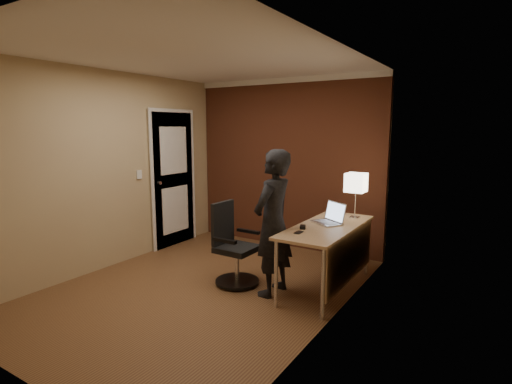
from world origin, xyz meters
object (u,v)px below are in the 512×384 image
at_px(desk_lamp, 356,183).
at_px(office_chair, 233,249).
at_px(mouse, 303,227).
at_px(laptop, 331,217).
at_px(desk, 333,238).
at_px(phone, 299,232).
at_px(person, 273,223).

distance_m(desk_lamp, office_chair, 1.62).
height_order(desk_lamp, mouse, desk_lamp).
height_order(laptop, office_chair, laptop).
distance_m(desk, laptop, 0.25).
bearing_deg(laptop, phone, -101.44).
relative_size(laptop, office_chair, 0.45).
height_order(desk_lamp, phone, desk_lamp).
xyz_separation_m(laptop, phone, (-0.12, -0.58, -0.06)).
bearing_deg(desk, laptop, 121.84).
distance_m(mouse, person, 0.32).
bearing_deg(desk_lamp, mouse, -112.02).
bearing_deg(mouse, person, -175.81).
height_order(desk, office_chair, office_chair).
height_order(phone, person, person).
relative_size(desk, mouse, 15.00).
bearing_deg(phone, desk_lamp, 72.78).
bearing_deg(person, phone, 84.87).
height_order(desk_lamp, laptop, desk_lamp).
distance_m(office_chair, person, 0.65).
bearing_deg(mouse, desk, 21.09).
relative_size(desk_lamp, person, 0.34).
bearing_deg(person, office_chair, -89.21).
distance_m(mouse, office_chair, 0.89).
relative_size(phone, person, 0.07).
bearing_deg(desk, office_chair, -159.06).
xyz_separation_m(desk_lamp, office_chair, (-1.12, -0.92, -0.74)).
distance_m(desk, office_chair, 1.14).
distance_m(desk, person, 0.69).
bearing_deg(office_chair, desk_lamp, 39.49).
height_order(mouse, person, person).
relative_size(mouse, person, 0.06).
distance_m(phone, person, 0.33).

